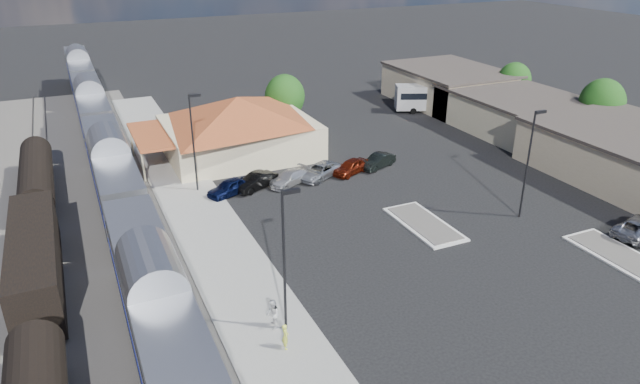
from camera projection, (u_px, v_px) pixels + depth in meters
name	position (u px, v px, depth m)	size (l,w,h in m)	color
ground	(394.00, 246.00, 42.52)	(280.00, 280.00, 0.00)	black
railbed	(87.00, 255.00, 41.21)	(16.00, 100.00, 0.12)	#4C4944
platform	(216.00, 242.00, 42.94)	(5.50, 92.00, 0.18)	gray
passenger_train	(113.00, 177.00, 47.40)	(3.00, 104.00, 5.55)	silver
freight_cars	(36.00, 262.00, 36.70)	(2.80, 46.00, 4.00)	black
station_depot	(238.00, 126.00, 59.48)	(18.35, 12.24, 6.20)	beige
buildings_east	(543.00, 121.00, 64.05)	(14.40, 51.40, 4.80)	#C6B28C
traffic_island_south	(424.00, 224.00, 45.66)	(3.30, 7.50, 0.21)	silver
traffic_island_north	(619.00, 255.00, 41.12)	(3.30, 7.50, 0.21)	silver
lamp_plat_s	(285.00, 251.00, 31.24)	(1.08, 0.25, 9.00)	black
lamp_plat_n	(194.00, 136.00, 49.53)	(1.08, 0.25, 9.00)	black
lamp_lot	(530.00, 156.00, 44.92)	(1.08, 0.25, 9.00)	black
tree_east_b	(602.00, 103.00, 63.63)	(4.94, 4.94, 6.96)	#382314
tree_east_c	(514.00, 81.00, 75.46)	(4.41, 4.41, 6.21)	#382314
tree_depot	(285.00, 96.00, 66.96)	(4.71, 4.71, 6.63)	#382314
suv	(640.00, 227.00, 43.75)	(2.41, 5.23, 1.45)	#97999E
coach_bus	(438.00, 97.00, 74.74)	(11.05, 6.52, 3.53)	silver
person_a	(285.00, 336.00, 31.39)	(0.57, 0.37, 1.56)	#D6E447
person_b	(273.00, 314.00, 32.99)	(0.90, 0.70, 1.85)	silver
parked_car_a	(230.00, 187.00, 50.78)	(1.73, 4.31, 1.47)	#0B143A
parked_car_b	(256.00, 181.00, 51.99)	(1.55, 4.44, 1.46)	black
parked_car_c	(290.00, 178.00, 52.98)	(1.84, 4.53, 1.31)	silver
parked_car_d	(320.00, 171.00, 54.43)	(2.26, 4.91, 1.37)	#9B9FA4
parked_car_e	(351.00, 167.00, 55.37)	(1.69, 4.21, 1.44)	maroon
parked_car_f	(378.00, 161.00, 56.84)	(1.45, 4.16, 1.37)	black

